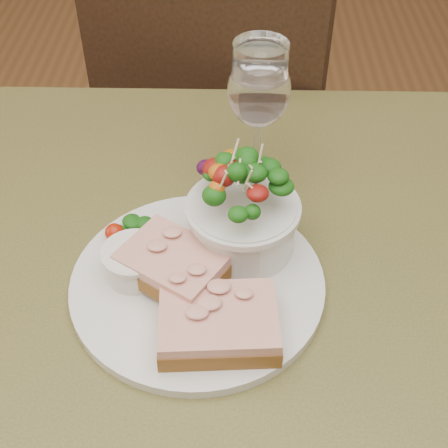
{
  "coord_description": "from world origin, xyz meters",
  "views": [
    {
      "loc": [
        0.02,
        -0.45,
        1.27
      ],
      "look_at": [
        0.01,
        0.03,
        0.81
      ],
      "focal_mm": 50.0,
      "sensor_mm": 36.0,
      "label": 1
    }
  ],
  "objects_px": {
    "dinner_plate": "(198,283)",
    "ramekin": "(134,261)",
    "cafe_table": "(213,339)",
    "chair_far": "(232,202)",
    "sandwich_back": "(173,264)",
    "salad_bowl": "(243,206)",
    "wine_glass": "(259,95)",
    "sandwich_front": "(219,323)"
  },
  "relations": [
    {
      "from": "sandwich_back",
      "to": "salad_bowl",
      "type": "relative_size",
      "value": 1.05
    },
    {
      "from": "cafe_table",
      "to": "sandwich_front",
      "type": "distance_m",
      "value": 0.15
    },
    {
      "from": "sandwich_front",
      "to": "salad_bowl",
      "type": "xyz_separation_m",
      "value": [
        0.02,
        0.13,
        0.04
      ]
    },
    {
      "from": "chair_far",
      "to": "wine_glass",
      "type": "xyz_separation_m",
      "value": [
        0.03,
        -0.46,
        0.58
      ]
    },
    {
      "from": "cafe_table",
      "to": "sandwich_front",
      "type": "xyz_separation_m",
      "value": [
        0.01,
        -0.07,
        0.13
      ]
    },
    {
      "from": "cafe_table",
      "to": "chair_far",
      "type": "distance_m",
      "value": 0.74
    },
    {
      "from": "dinner_plate",
      "to": "salad_bowl",
      "type": "distance_m",
      "value": 0.1
    },
    {
      "from": "chair_far",
      "to": "dinner_plate",
      "type": "xyz_separation_m",
      "value": [
        -0.03,
        -0.65,
        0.46
      ]
    },
    {
      "from": "chair_far",
      "to": "ramekin",
      "type": "bearing_deg",
      "value": 99.58
    },
    {
      "from": "cafe_table",
      "to": "ramekin",
      "type": "height_order",
      "value": "ramekin"
    },
    {
      "from": "dinner_plate",
      "to": "sandwich_back",
      "type": "height_order",
      "value": "sandwich_back"
    },
    {
      "from": "chair_far",
      "to": "dinner_plate",
      "type": "relative_size",
      "value": 3.26
    },
    {
      "from": "sandwich_back",
      "to": "sandwich_front",
      "type": "bearing_deg",
      "value": -22.27
    },
    {
      "from": "ramekin",
      "to": "dinner_plate",
      "type": "bearing_deg",
      "value": -6.0
    },
    {
      "from": "dinner_plate",
      "to": "ramekin",
      "type": "height_order",
      "value": "ramekin"
    },
    {
      "from": "dinner_plate",
      "to": "ramekin",
      "type": "bearing_deg",
      "value": 174.0
    },
    {
      "from": "dinner_plate",
      "to": "wine_glass",
      "type": "xyz_separation_m",
      "value": [
        0.07,
        0.19,
        0.12
      ]
    },
    {
      "from": "chair_far",
      "to": "sandwich_back",
      "type": "bearing_deg",
      "value": 103.39
    },
    {
      "from": "sandwich_back",
      "to": "dinner_plate",
      "type": "bearing_deg",
      "value": 31.27
    },
    {
      "from": "sandwich_front",
      "to": "wine_glass",
      "type": "xyz_separation_m",
      "value": [
        0.04,
        0.26,
        0.1
      ]
    },
    {
      "from": "dinner_plate",
      "to": "sandwich_front",
      "type": "xyz_separation_m",
      "value": [
        0.03,
        -0.07,
        0.02
      ]
    },
    {
      "from": "ramekin",
      "to": "salad_bowl",
      "type": "bearing_deg",
      "value": 22.26
    },
    {
      "from": "wine_glass",
      "to": "ramekin",
      "type": "bearing_deg",
      "value": -125.78
    },
    {
      "from": "sandwich_front",
      "to": "sandwich_back",
      "type": "height_order",
      "value": "sandwich_back"
    },
    {
      "from": "sandwich_front",
      "to": "salad_bowl",
      "type": "distance_m",
      "value": 0.13
    },
    {
      "from": "salad_bowl",
      "to": "chair_far",
      "type": "bearing_deg",
      "value": 91.53
    },
    {
      "from": "chair_far",
      "to": "ramekin",
      "type": "xyz_separation_m",
      "value": [
        -0.1,
        -0.64,
        0.49
      ]
    },
    {
      "from": "dinner_plate",
      "to": "wine_glass",
      "type": "relative_size",
      "value": 1.58
    },
    {
      "from": "sandwich_front",
      "to": "dinner_plate",
      "type": "bearing_deg",
      "value": 105.95
    },
    {
      "from": "chair_far",
      "to": "wine_glass",
      "type": "bearing_deg",
      "value": 112.59
    },
    {
      "from": "chair_far",
      "to": "dinner_plate",
      "type": "distance_m",
      "value": 0.8
    },
    {
      "from": "salad_bowl",
      "to": "wine_glass",
      "type": "distance_m",
      "value": 0.15
    },
    {
      "from": "sandwich_front",
      "to": "cafe_table",
      "type": "bearing_deg",
      "value": 93.76
    },
    {
      "from": "chair_far",
      "to": "salad_bowl",
      "type": "bearing_deg",
      "value": 109.93
    },
    {
      "from": "dinner_plate",
      "to": "ramekin",
      "type": "relative_size",
      "value": 4.34
    },
    {
      "from": "cafe_table",
      "to": "chair_far",
      "type": "height_order",
      "value": "chair_far"
    },
    {
      "from": "sandwich_front",
      "to": "salad_bowl",
      "type": "height_order",
      "value": "salad_bowl"
    },
    {
      "from": "chair_far",
      "to": "sandwich_front",
      "type": "height_order",
      "value": "chair_far"
    },
    {
      "from": "sandwich_front",
      "to": "sandwich_back",
      "type": "bearing_deg",
      "value": 121.33
    },
    {
      "from": "cafe_table",
      "to": "sandwich_back",
      "type": "xyz_separation_m",
      "value": [
        -0.04,
        -0.0,
        0.14
      ]
    },
    {
      "from": "ramekin",
      "to": "wine_glass",
      "type": "relative_size",
      "value": 0.36
    },
    {
      "from": "sandwich_back",
      "to": "wine_glass",
      "type": "relative_size",
      "value": 0.76
    }
  ]
}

